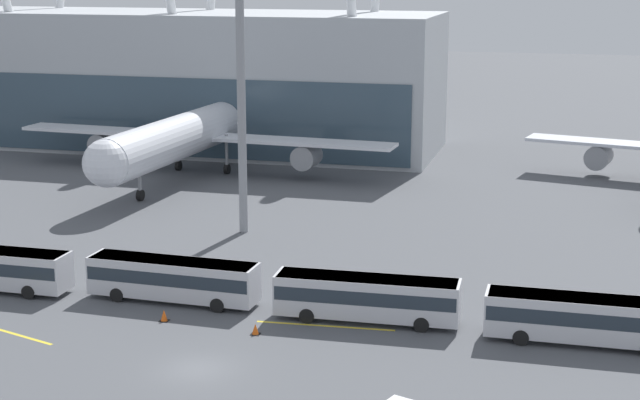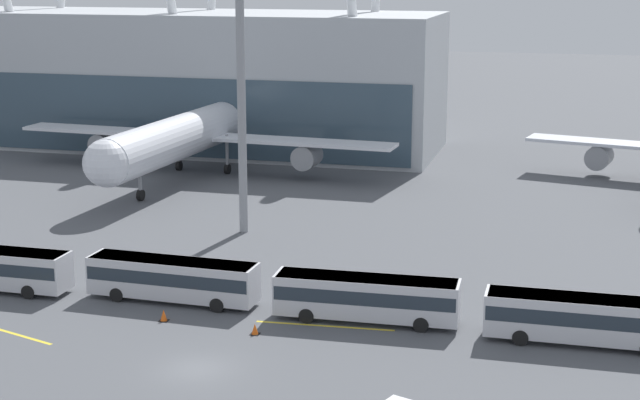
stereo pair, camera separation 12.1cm
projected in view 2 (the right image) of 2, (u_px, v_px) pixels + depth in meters
The scene contains 10 objects.
ground_plane at pixel (197, 369), 56.64m from camera, with size 440.00×440.00×0.00m, color #515459.
airliner_at_gate_near at pixel (200, 130), 108.94m from camera, with size 44.59×43.02×13.86m.
shuttle_bus_1 at pixel (173, 277), 67.62m from camera, with size 12.16×2.88×3.00m.
shuttle_bus_2 at pixel (366, 296), 63.82m from camera, with size 12.18×3.00×3.00m.
shuttle_bus_3 at pixel (584, 317), 59.95m from camera, with size 12.11×2.70×3.00m.
floodlight_mast at pixel (241, 58), 82.29m from camera, with size 3.01×3.01×22.82m.
lane_stripe_1 at pixel (0, 330), 62.75m from camera, with size 9.46×0.25×0.01m, color yellow.
lane_stripe_3 at pixel (325, 326), 63.40m from camera, with size 9.10×0.25×0.01m, color yellow.
traffic_cone_0 at pixel (255, 329), 61.90m from camera, with size 0.60×0.60×0.70m.
traffic_cone_1 at pixel (164, 315), 64.22m from camera, with size 0.62×0.62×0.78m.
Camera 2 is at (20.48, -49.18, 22.71)m, focal length 55.00 mm.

